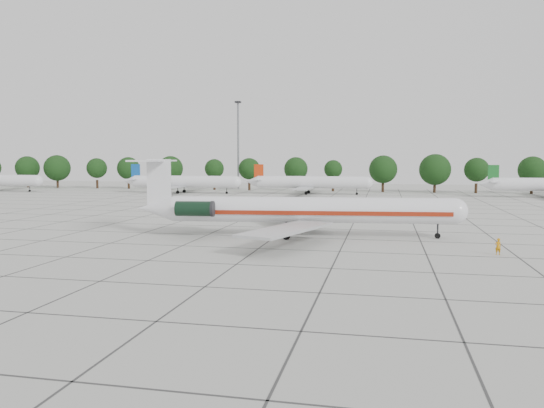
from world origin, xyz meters
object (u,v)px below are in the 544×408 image
Objects in this scene: bg_airliner_b at (184,182)px; floodlight_mast at (238,140)px; main_airliner at (293,209)px; bg_airliner_c at (311,182)px; ground_crew at (498,247)px.

floodlight_mast is at bearing 70.52° from bg_airliner_b.
floodlight_mast is (-31.91, 91.27, 11.17)m from main_airliner.
main_airliner is 72.02m from bg_airliner_c.
bg_airliner_c is (-7.78, 71.60, -0.20)m from main_airliner.
main_airliner reaches higher than ground_crew.
bg_airliner_b is 1.11× the size of floodlight_mast.
bg_airliner_b reaches higher than ground_crew.
main_airliner is 1.47× the size of floodlight_mast.
bg_airliner_b is at bearing 113.67° from main_airliner.
bg_airliner_c is at bearing -39.19° from floodlight_mast.
ground_crew is 112.57m from floodlight_mast.
bg_airliner_b is 1.00× the size of bg_airliner_c.
bg_airliner_b is 26.73m from floodlight_mast.
ground_crew is at bearing -70.28° from bg_airliner_c.
bg_airliner_c is (-28.33, 79.01, 2.13)m from ground_crew.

